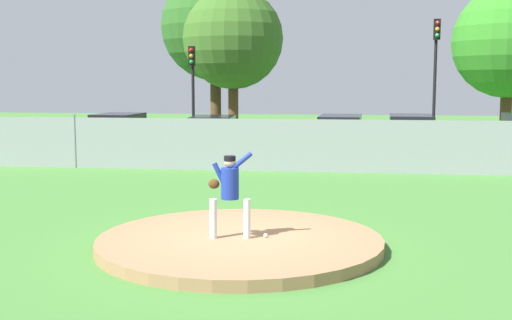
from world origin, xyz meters
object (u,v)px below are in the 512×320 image
object	(u,v)px
parked_car_burgundy	(213,136)
traffic_light_near	(192,78)
parked_car_slate	(411,138)
traffic_light_far	(436,62)
traffic_cone_orange	(64,149)
parked_car_red	(119,135)
baseball	(266,235)
parked_car_silver	(340,137)
pitcher_youth	(229,188)

from	to	relation	value
parked_car_burgundy	traffic_light_near	world-z (taller)	traffic_light_near
parked_car_slate	parked_car_burgundy	bearing A→B (deg)	179.72
traffic_light_far	traffic_cone_orange	bearing A→B (deg)	-161.91
parked_car_burgundy	parked_car_red	bearing A→B (deg)	-176.38
traffic_cone_orange	traffic_light_far	world-z (taller)	traffic_light_far
baseball	parked_car_red	distance (m)	16.04
parked_car_red	parked_car_slate	distance (m)	11.67
parked_car_burgundy	traffic_light_near	xyz separation A→B (m)	(-1.72, 3.91, 2.37)
parked_car_silver	traffic_cone_orange	xyz separation A→B (m)	(-11.08, -0.79, -0.53)
parked_car_burgundy	parked_car_slate	size ratio (longest dim) A/B	0.97
pitcher_youth	parked_car_red	size ratio (longest dim) A/B	0.37
parked_car_silver	parked_car_burgundy	distance (m)	5.10
baseball	traffic_light_near	world-z (taller)	traffic_light_near
traffic_cone_orange	parked_car_slate	bearing A→B (deg)	2.92
traffic_light_far	pitcher_youth	bearing A→B (deg)	-108.00
parked_car_burgundy	parked_car_red	world-z (taller)	parked_car_red
traffic_light_near	parked_car_slate	bearing A→B (deg)	-22.52
baseball	parked_car_red	world-z (taller)	parked_car_red
pitcher_youth	parked_car_burgundy	distance (m)	14.80
parked_car_red	pitcher_youth	bearing A→B (deg)	-63.67
parked_car_silver	traffic_light_near	bearing A→B (deg)	150.45
parked_car_silver	parked_car_red	bearing A→B (deg)	-178.12
parked_car_red	traffic_light_near	xyz separation A→B (m)	(2.14, 4.16, 2.35)
pitcher_youth	traffic_light_far	xyz separation A→B (m)	(6.07, 18.69, 2.71)
traffic_light_far	parked_car_silver	bearing A→B (deg)	-134.74
parked_car_red	traffic_light_far	bearing A→B (deg)	18.86
parked_car_red	traffic_light_far	xyz separation A→B (m)	(13.10, 4.48, 3.04)
parked_car_burgundy	traffic_cone_orange	world-z (taller)	parked_car_burgundy
pitcher_youth	parked_car_burgundy	xyz separation A→B (m)	(-3.17, 14.45, -0.36)
traffic_light_far	traffic_light_near	bearing A→B (deg)	-178.33
parked_car_burgundy	parked_car_slate	world-z (taller)	parked_car_slate
parked_car_slate	traffic_cone_orange	bearing A→B (deg)	-177.08
pitcher_youth	traffic_light_far	distance (m)	19.83
parked_car_burgundy	traffic_cone_orange	xyz separation A→B (m)	(-5.98, -0.74, -0.50)
baseball	parked_car_silver	distance (m)	14.44
baseball	parked_car_slate	world-z (taller)	parked_car_slate
traffic_cone_orange	baseball	bearing A→B (deg)	-54.21
parked_car_red	traffic_cone_orange	xyz separation A→B (m)	(-2.12, -0.50, -0.53)
baseball	traffic_light_far	distance (m)	19.66
traffic_light_near	parked_car_burgundy	bearing A→B (deg)	-66.30
parked_car_silver	traffic_light_near	size ratio (longest dim) A/B	1.06
traffic_light_near	traffic_light_far	xyz separation A→B (m)	(10.96, 0.32, 0.69)
pitcher_youth	parked_car_red	xyz separation A→B (m)	(-7.03, 14.21, -0.33)
parked_car_silver	pitcher_youth	bearing A→B (deg)	-97.57
parked_car_burgundy	parked_car_silver	bearing A→B (deg)	0.56
parked_car_slate	baseball	bearing A→B (deg)	-105.65
baseball	parked_car_slate	size ratio (longest dim) A/B	0.02
traffic_cone_orange	traffic_light_near	xyz separation A→B (m)	(4.26, 4.65, 2.88)
pitcher_youth	traffic_light_near	distance (m)	19.11
traffic_light_near	parked_car_red	bearing A→B (deg)	-117.28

